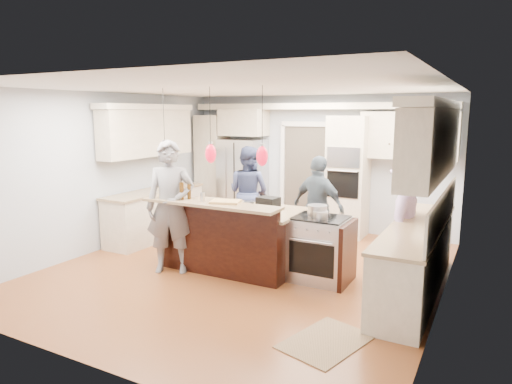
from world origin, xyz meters
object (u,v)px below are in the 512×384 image
refrigerator (243,181)px  island_range (322,249)px  kitchen_island (233,236)px  person_bar_end (171,207)px  person_far_left (249,193)px

refrigerator → island_range: (2.71, -2.49, -0.44)m
refrigerator → kitchen_island: (1.30, -2.57, -0.41)m
person_bar_end → person_far_left: size_ratio=1.13×
kitchen_island → refrigerator: bearing=116.9°
kitchen_island → person_far_left: 1.68m
island_range → person_bar_end: person_bar_end is taller
refrigerator → person_far_left: refrigerator is taller
person_bar_end → person_far_left: bearing=59.6°
kitchen_island → person_far_left: person_far_left is taller
kitchen_island → island_range: (1.41, 0.08, -0.03)m
refrigerator → person_far_left: 1.27m
kitchen_island → person_far_left: (-0.58, 1.53, 0.39)m
kitchen_island → island_range: kitchen_island is taller
island_range → kitchen_island: bearing=-176.9°
person_far_left → refrigerator: bearing=-47.0°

